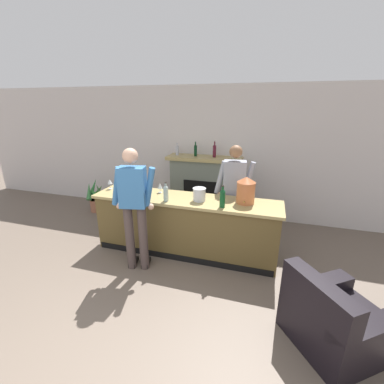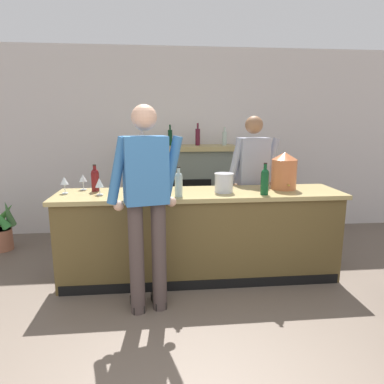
{
  "view_description": "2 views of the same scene",
  "coord_description": "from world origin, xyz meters",
  "px_view_note": "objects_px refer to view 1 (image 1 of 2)",
  "views": [
    {
      "loc": [
        1.39,
        -1.1,
        2.36
      ],
      "look_at": [
        0.26,
        2.63,
        1.03
      ],
      "focal_mm": 24.0,
      "sensor_mm": 36.0,
      "label": 1
    },
    {
      "loc": [
        -0.25,
        -1.0,
        1.69
      ],
      "look_at": [
        0.11,
        2.64,
        0.93
      ],
      "focal_mm": 32.0,
      "sensor_mm": 36.0,
      "label": 2
    }
  ],
  "objects_px": {
    "person_bartender": "(234,192)",
    "wine_bottle_cabernet_heavy": "(128,182)",
    "ice_bucket_steel": "(199,194)",
    "wine_glass_front_left": "(110,182)",
    "fireplace_stone": "(204,187)",
    "wine_bottle_riesling_slim": "(166,193)",
    "wine_bottle_port_short": "(222,198)",
    "armchair_black": "(332,323)",
    "wine_glass_by_dispenser": "(125,186)",
    "copper_dispenser": "(246,190)",
    "potted_plant_corner": "(96,197)",
    "wine_glass_near_bucket": "(123,180)",
    "wine_glass_mid_counter": "(160,186)",
    "person_customer": "(134,205)"
  },
  "relations": [
    {
      "from": "person_customer",
      "to": "wine_bottle_port_short",
      "type": "distance_m",
      "value": 1.26
    },
    {
      "from": "fireplace_stone",
      "to": "potted_plant_corner",
      "type": "distance_m",
      "value": 2.53
    },
    {
      "from": "wine_glass_mid_counter",
      "to": "wine_glass_near_bucket",
      "type": "bearing_deg",
      "value": 172.07
    },
    {
      "from": "wine_bottle_cabernet_heavy",
      "to": "wine_glass_by_dispenser",
      "type": "xyz_separation_m",
      "value": [
        0.07,
        -0.2,
        -0.01
      ]
    },
    {
      "from": "ice_bucket_steel",
      "to": "wine_glass_mid_counter",
      "type": "xyz_separation_m",
      "value": [
        -0.73,
        0.18,
        0.01
      ]
    },
    {
      "from": "armchair_black",
      "to": "wine_bottle_cabernet_heavy",
      "type": "bearing_deg",
      "value": 155.37
    },
    {
      "from": "armchair_black",
      "to": "copper_dispenser",
      "type": "distance_m",
      "value": 1.92
    },
    {
      "from": "potted_plant_corner",
      "to": "wine_glass_near_bucket",
      "type": "height_order",
      "value": "wine_glass_near_bucket"
    },
    {
      "from": "copper_dispenser",
      "to": "wine_glass_near_bucket",
      "type": "relative_size",
      "value": 2.4
    },
    {
      "from": "armchair_black",
      "to": "wine_glass_near_bucket",
      "type": "xyz_separation_m",
      "value": [
        -3.23,
        1.5,
        0.82
      ]
    },
    {
      "from": "person_bartender",
      "to": "wine_glass_mid_counter",
      "type": "bearing_deg",
      "value": -163.01
    },
    {
      "from": "ice_bucket_steel",
      "to": "wine_bottle_port_short",
      "type": "bearing_deg",
      "value": -22.5
    },
    {
      "from": "person_bartender",
      "to": "wine_glass_mid_counter",
      "type": "height_order",
      "value": "person_bartender"
    },
    {
      "from": "ice_bucket_steel",
      "to": "wine_glass_front_left",
      "type": "relative_size",
      "value": 1.17
    },
    {
      "from": "ice_bucket_steel",
      "to": "wine_glass_front_left",
      "type": "xyz_separation_m",
      "value": [
        -1.64,
        0.1,
        0.03
      ]
    },
    {
      "from": "potted_plant_corner",
      "to": "wine_glass_by_dispenser",
      "type": "distance_m",
      "value": 2.01
    },
    {
      "from": "wine_bottle_riesling_slim",
      "to": "wine_bottle_port_short",
      "type": "distance_m",
      "value": 0.87
    },
    {
      "from": "wine_bottle_riesling_slim",
      "to": "wine_bottle_cabernet_heavy",
      "type": "bearing_deg",
      "value": 157.57
    },
    {
      "from": "person_bartender",
      "to": "wine_bottle_port_short",
      "type": "distance_m",
      "value": 0.71
    },
    {
      "from": "person_bartender",
      "to": "wine_bottle_port_short",
      "type": "bearing_deg",
      "value": -95.57
    },
    {
      "from": "person_bartender",
      "to": "ice_bucket_steel",
      "type": "distance_m",
      "value": 0.71
    },
    {
      "from": "copper_dispenser",
      "to": "wine_glass_near_bucket",
      "type": "xyz_separation_m",
      "value": [
        -2.18,
        0.17,
        -0.08
      ]
    },
    {
      "from": "fireplace_stone",
      "to": "wine_glass_by_dispenser",
      "type": "relative_size",
      "value": 9.68
    },
    {
      "from": "fireplace_stone",
      "to": "wine_bottle_cabernet_heavy",
      "type": "xyz_separation_m",
      "value": [
        -1.04,
        -1.34,
        0.41
      ]
    },
    {
      "from": "armchair_black",
      "to": "wine_glass_near_bucket",
      "type": "relative_size",
      "value": 6.88
    },
    {
      "from": "armchair_black",
      "to": "copper_dispenser",
      "type": "height_order",
      "value": "copper_dispenser"
    },
    {
      "from": "potted_plant_corner",
      "to": "person_customer",
      "type": "bearing_deg",
      "value": -40.52
    },
    {
      "from": "copper_dispenser",
      "to": "wine_glass_front_left",
      "type": "height_order",
      "value": "copper_dispenser"
    },
    {
      "from": "wine_glass_near_bucket",
      "to": "copper_dispenser",
      "type": "bearing_deg",
      "value": -4.51
    },
    {
      "from": "wine_glass_front_left",
      "to": "wine_glass_by_dispenser",
      "type": "bearing_deg",
      "value": -15.88
    },
    {
      "from": "potted_plant_corner",
      "to": "wine_glass_near_bucket",
      "type": "relative_size",
      "value": 4.46
    },
    {
      "from": "armchair_black",
      "to": "wine_glass_front_left",
      "type": "relative_size",
      "value": 6.69
    },
    {
      "from": "potted_plant_corner",
      "to": "wine_glass_front_left",
      "type": "distance_m",
      "value": 1.69
    },
    {
      "from": "fireplace_stone",
      "to": "wine_bottle_riesling_slim",
      "type": "distance_m",
      "value": 1.75
    },
    {
      "from": "armchair_black",
      "to": "wine_bottle_cabernet_heavy",
      "type": "xyz_separation_m",
      "value": [
        -3.09,
        1.42,
        0.82
      ]
    },
    {
      "from": "fireplace_stone",
      "to": "wine_bottle_port_short",
      "type": "height_order",
      "value": "fireplace_stone"
    },
    {
      "from": "person_bartender",
      "to": "wine_glass_front_left",
      "type": "distance_m",
      "value": 2.15
    },
    {
      "from": "armchair_black",
      "to": "person_customer",
      "type": "bearing_deg",
      "value": 166.2
    },
    {
      "from": "wine_glass_near_bucket",
      "to": "ice_bucket_steel",
      "type": "bearing_deg",
      "value": -10.68
    },
    {
      "from": "wine_bottle_riesling_slim",
      "to": "wine_glass_by_dispenser",
      "type": "bearing_deg",
      "value": 168.53
    },
    {
      "from": "wine_bottle_cabernet_heavy",
      "to": "wine_glass_by_dispenser",
      "type": "relative_size",
      "value": 1.67
    },
    {
      "from": "wine_bottle_port_short",
      "to": "wine_glass_by_dispenser",
      "type": "distance_m",
      "value": 1.67
    },
    {
      "from": "wine_glass_mid_counter",
      "to": "wine_glass_by_dispenser",
      "type": "relative_size",
      "value": 0.98
    },
    {
      "from": "person_bartender",
      "to": "wine_bottle_cabernet_heavy",
      "type": "bearing_deg",
      "value": -169.24
    },
    {
      "from": "wine_bottle_cabernet_heavy",
      "to": "wine_glass_front_left",
      "type": "distance_m",
      "value": 0.31
    },
    {
      "from": "wine_bottle_cabernet_heavy",
      "to": "fireplace_stone",
      "type": "bearing_deg",
      "value": 52.17
    },
    {
      "from": "potted_plant_corner",
      "to": "wine_glass_front_left",
      "type": "relative_size",
      "value": 4.33
    },
    {
      "from": "person_customer",
      "to": "copper_dispenser",
      "type": "bearing_deg",
      "value": 25.76
    },
    {
      "from": "fireplace_stone",
      "to": "person_bartender",
      "type": "relative_size",
      "value": 0.95
    },
    {
      "from": "person_bartender",
      "to": "wine_glass_mid_counter",
      "type": "xyz_separation_m",
      "value": [
        -1.18,
        -0.36,
        0.1
      ]
    }
  ]
}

